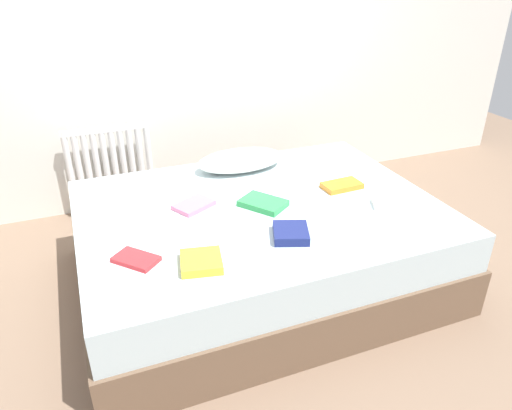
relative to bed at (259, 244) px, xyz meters
The scene contains 12 objects.
ground_plane 0.25m from the bed, ahead, with size 8.00×8.00×0.00m, color #7F6651.
back_wall 1.78m from the bed, 90.00° to the left, with size 6.00×0.10×2.80m, color silver.
bed is the anchor object (origin of this frame).
radiator 1.39m from the bed, 119.84° to the left, with size 0.61×0.04×0.54m.
pillow 0.62m from the bed, 81.36° to the left, with size 0.57×0.30×0.12m, color white.
textbook_navy 0.46m from the bed, 87.01° to the right, with size 0.17×0.19×0.05m, color navy.
textbook_white 0.78m from the bed, 21.97° to the right, with size 0.19×0.12×0.03m, color white.
textbook_yellow 0.69m from the bed, 136.06° to the right, with size 0.18×0.19×0.04m, color yellow.
textbook_pink 0.45m from the bed, 161.27° to the left, with size 0.21×0.15×0.03m, color pink.
textbook_red 0.83m from the bed, 157.45° to the right, with size 0.20×0.12×0.02m, color red.
textbook_green 0.27m from the bed, 31.40° to the right, with size 0.24×0.17×0.03m, color green.
textbook_orange 0.61m from the bed, ahead, with size 0.23×0.13×0.03m, color orange.
Camera 1 is at (-0.88, -2.17, 1.73)m, focal length 33.27 mm.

